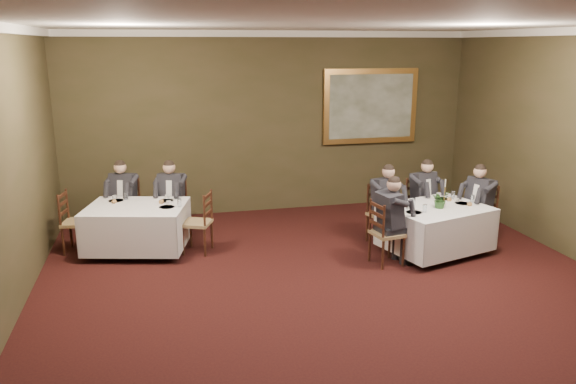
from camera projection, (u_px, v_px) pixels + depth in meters
name	position (u px, v px, depth m)	size (l,w,h in m)	color
ground	(358.00, 324.00, 6.72)	(10.00, 10.00, 0.00)	black
ceiling	(369.00, 19.00, 5.83)	(8.00, 10.00, 0.10)	silver
back_wall	(272.00, 123.00, 10.98)	(8.00, 0.10, 3.50)	#37341B
crown_molding	(368.00, 25.00, 5.84)	(8.00, 10.00, 0.12)	white
table_main	(435.00, 226.00, 8.93)	(1.83, 1.58, 0.67)	black
table_second	(137.00, 225.00, 8.98)	(1.79, 1.52, 0.67)	black
chair_main_backleft	(382.00, 226.00, 9.45)	(0.54, 0.53, 1.00)	olive
diner_main_backleft	(383.00, 213.00, 9.38)	(0.52, 0.58, 1.35)	black
chair_main_backright	(420.00, 219.00, 9.85)	(0.54, 0.52, 1.00)	olive
diner_main_backright	(421.00, 206.00, 9.78)	(0.52, 0.57, 1.35)	black
chair_main_endleft	(386.00, 246.00, 8.51)	(0.49, 0.50, 1.00)	olive
diner_main_endleft	(387.00, 232.00, 8.45)	(0.54, 0.47, 1.35)	black
chair_main_endright	(479.00, 226.00, 9.44)	(0.55, 0.56, 1.00)	olive
diner_main_endright	(479.00, 213.00, 9.37)	(0.59, 0.54, 1.35)	black
chair_sec_backleft	(126.00, 220.00, 9.79)	(0.56, 0.55, 1.00)	olive
diner_sec_backleft	(125.00, 207.00, 9.72)	(0.55, 0.59, 1.35)	black
chair_sec_backright	(174.00, 220.00, 9.78)	(0.56, 0.54, 1.00)	olive
diner_sec_backright	(173.00, 207.00, 9.71)	(0.54, 0.59, 1.35)	black
chair_sec_endright	(198.00, 235.00, 9.01)	(0.56, 0.57, 1.00)	olive
chair_sec_endleft	(77.00, 234.00, 9.03)	(0.49, 0.51, 1.00)	olive
centerpiece	(440.00, 199.00, 8.76)	(0.27, 0.23, 0.30)	#2D5926
candlestick	(445.00, 195.00, 8.97)	(0.06, 0.06, 0.42)	#A78133
place_setting_table_main	(405.00, 203.00, 8.96)	(0.33, 0.31, 0.14)	white
place_setting_table_second	(119.00, 198.00, 9.24)	(0.33, 0.31, 0.14)	white
painting	(370.00, 106.00, 11.30)	(1.97, 0.09, 1.49)	gold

